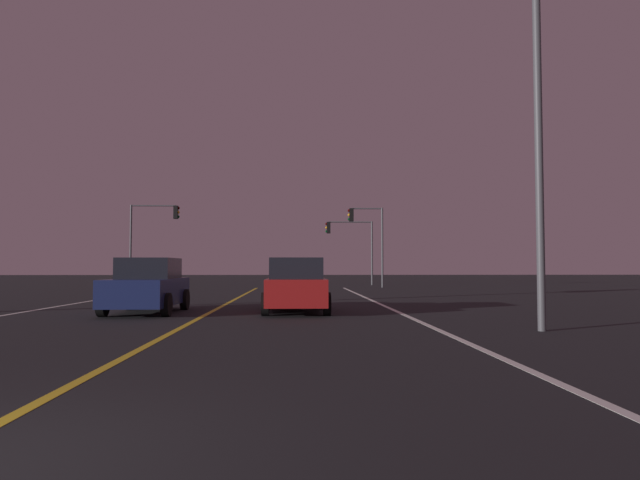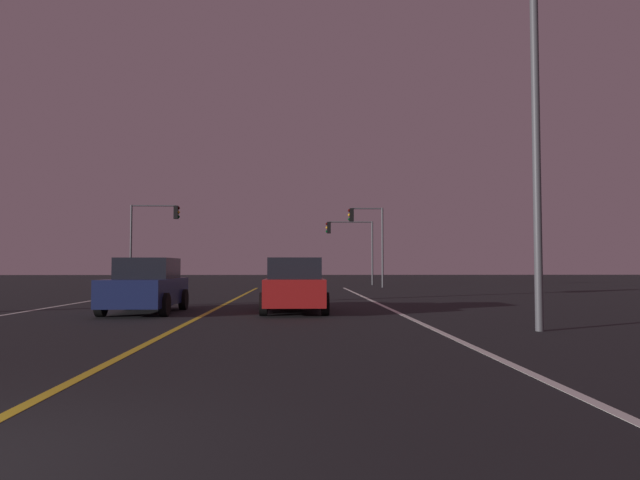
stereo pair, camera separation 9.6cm
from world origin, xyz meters
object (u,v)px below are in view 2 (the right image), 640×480
at_px(car_lead_same_lane, 295,286).
at_px(traffic_light_near_right, 366,229).
at_px(traffic_light_near_left, 154,226).
at_px(car_oncoming, 146,286).
at_px(traffic_light_far_right, 349,237).
at_px(street_lamp_right_near, 510,104).

bearing_deg(car_lead_same_lane, traffic_light_near_right, -12.64).
xyz_separation_m(car_lead_same_lane, traffic_light_near_left, (-9.76, 21.54, 3.38)).
distance_m(car_oncoming, traffic_light_near_left, 22.46).
relative_size(car_lead_same_lane, traffic_light_far_right, 0.86).
relative_size(traffic_light_near_left, street_lamp_right_near, 0.71).
bearing_deg(car_oncoming, traffic_light_far_right, 162.18).
bearing_deg(traffic_light_near_left, traffic_light_far_right, 21.65).
height_order(traffic_light_near_right, traffic_light_near_left, traffic_light_near_left).
bearing_deg(traffic_light_far_right, traffic_light_near_right, 97.54).
xyz_separation_m(traffic_light_near_right, street_lamp_right_near, (0.04, -27.09, 1.02)).
distance_m(car_lead_same_lane, street_lamp_right_near, 8.52).
bearing_deg(traffic_light_near_left, car_oncoming, -76.59).
bearing_deg(traffic_light_far_right, street_lamp_right_near, 91.34).
xyz_separation_m(car_lead_same_lane, street_lamp_right_near, (4.87, -5.55, 4.27)).
xyz_separation_m(traffic_light_far_right, street_lamp_right_near, (0.76, -32.59, 1.31)).
distance_m(car_oncoming, traffic_light_near_right, 23.79).
bearing_deg(car_lead_same_lane, traffic_light_far_right, -8.62).
distance_m(car_lead_same_lane, traffic_light_far_right, 27.51).
height_order(car_oncoming, traffic_light_near_right, traffic_light_near_right).
relative_size(traffic_light_near_right, traffic_light_near_left, 0.98).
relative_size(car_oncoming, traffic_light_near_left, 0.76).
relative_size(car_lead_same_lane, traffic_light_near_left, 0.76).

